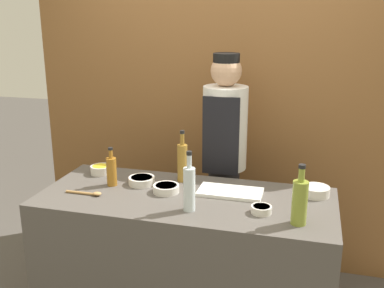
# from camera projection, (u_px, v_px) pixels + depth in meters

# --- Properties ---
(cabinet_wall) EXTENTS (3.01, 0.18, 2.40)m
(cabinet_wall) POSITION_uv_depth(u_px,v_px,m) (222.00, 115.00, 3.57)
(cabinet_wall) COLOR brown
(cabinet_wall) RESTS_ON ground_plane
(counter) EXTENTS (1.74, 0.74, 0.94)m
(counter) POSITION_uv_depth(u_px,v_px,m) (186.00, 267.00, 2.78)
(counter) COLOR #514C47
(counter) RESTS_ON ground_plane
(sauce_bowl_yellow) EXTENTS (0.14, 0.14, 0.06)m
(sauce_bowl_yellow) POSITION_uv_depth(u_px,v_px,m) (101.00, 169.00, 3.01)
(sauce_bowl_yellow) COLOR silver
(sauce_bowl_yellow) RESTS_ON counter
(sauce_bowl_purple) EXTENTS (0.16, 0.16, 0.05)m
(sauce_bowl_purple) POSITION_uv_depth(u_px,v_px,m) (166.00, 188.00, 2.70)
(sauce_bowl_purple) COLOR silver
(sauce_bowl_purple) RESTS_ON counter
(sauce_bowl_red) EXTENTS (0.17, 0.17, 0.05)m
(sauce_bowl_red) POSITION_uv_depth(u_px,v_px,m) (142.00, 180.00, 2.83)
(sauce_bowl_red) COLOR silver
(sauce_bowl_red) RESTS_ON counter
(sauce_bowl_green) EXTENTS (0.16, 0.16, 0.06)m
(sauce_bowl_green) POSITION_uv_depth(u_px,v_px,m) (316.00, 191.00, 2.65)
(sauce_bowl_green) COLOR silver
(sauce_bowl_green) RESTS_ON counter
(sauce_bowl_orange) EXTENTS (0.11, 0.11, 0.04)m
(sauce_bowl_orange) POSITION_uv_depth(u_px,v_px,m) (261.00, 209.00, 2.42)
(sauce_bowl_orange) COLOR silver
(sauce_bowl_orange) RESTS_ON counter
(cutting_board) EXTENTS (0.38, 0.20, 0.02)m
(cutting_board) POSITION_uv_depth(u_px,v_px,m) (230.00, 192.00, 2.68)
(cutting_board) COLOR white
(cutting_board) RESTS_ON counter
(bottle_vinegar) EXTENTS (0.07, 0.07, 0.34)m
(bottle_vinegar) POSITION_uv_depth(u_px,v_px,m) (182.00, 162.00, 2.85)
(bottle_vinegar) COLOR olive
(bottle_vinegar) RESTS_ON counter
(bottle_amber) EXTENTS (0.06, 0.06, 0.25)m
(bottle_amber) POSITION_uv_depth(u_px,v_px,m) (112.00, 171.00, 2.79)
(bottle_amber) COLOR #9E661E
(bottle_amber) RESTS_ON counter
(bottle_oil) EXTENTS (0.08, 0.08, 0.32)m
(bottle_oil) POSITION_uv_depth(u_px,v_px,m) (300.00, 201.00, 2.27)
(bottle_oil) COLOR olive
(bottle_oil) RESTS_ON counter
(bottle_clear) EXTENTS (0.07, 0.07, 0.34)m
(bottle_clear) POSITION_uv_depth(u_px,v_px,m) (189.00, 188.00, 2.42)
(bottle_clear) COLOR silver
(bottle_clear) RESTS_ON counter
(wooden_spoon) EXTENTS (0.23, 0.04, 0.02)m
(wooden_spoon) POSITION_uv_depth(u_px,v_px,m) (88.00, 193.00, 2.66)
(wooden_spoon) COLOR #B2844C
(wooden_spoon) RESTS_ON counter
(chef_center) EXTENTS (0.31, 0.31, 1.72)m
(chef_center) POSITION_uv_depth(u_px,v_px,m) (224.00, 163.00, 3.20)
(chef_center) COLOR #28282D
(chef_center) RESTS_ON ground_plane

